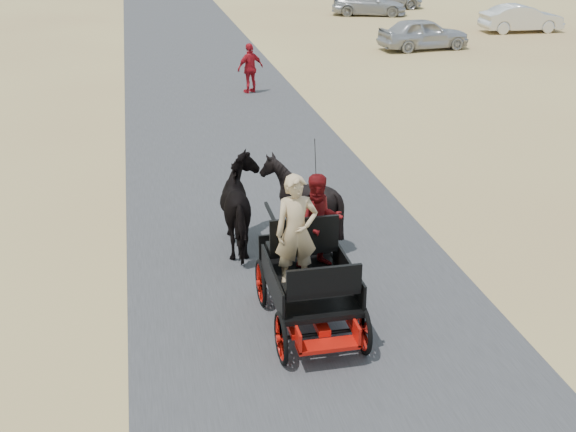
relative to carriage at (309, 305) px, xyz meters
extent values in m
plane|color=tan|center=(0.17, -0.63, -0.36)|extent=(140.00, 140.00, 0.00)
cube|color=#38383A|center=(0.17, -0.63, -0.35)|extent=(6.00, 140.00, 0.01)
imported|color=black|center=(-0.55, 3.00, 0.49)|extent=(0.91, 2.01, 1.70)
imported|color=black|center=(0.55, 3.00, 0.49)|extent=(1.37, 1.54, 1.70)
imported|color=tan|center=(-0.20, 0.05, 1.26)|extent=(0.66, 0.43, 1.80)
imported|color=#660C0F|center=(0.30, 0.60, 1.15)|extent=(0.77, 0.60, 1.58)
imported|color=#AB131E|center=(1.53, 15.23, 0.50)|extent=(1.09, 0.78, 1.73)
imported|color=#B2B2B7|center=(10.52, 21.68, 0.34)|extent=(4.26, 2.05, 1.40)
imported|color=silver|center=(17.25, 25.15, 0.32)|extent=(4.20, 1.60, 1.37)
imported|color=#B2B2B7|center=(11.42, 32.51, 0.27)|extent=(4.70, 3.03, 1.27)
camera|label=1|loc=(-2.36, -9.57, 5.82)|focal=45.00mm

